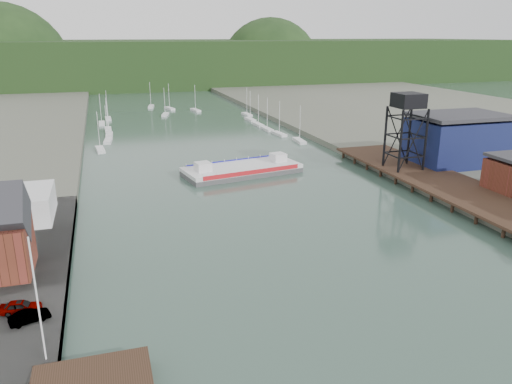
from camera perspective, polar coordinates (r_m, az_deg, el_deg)
ground at (r=51.25m, az=18.50°, el=-18.99°), size 600.00×600.00×0.00m
east_pier at (r=103.77m, az=21.18°, el=0.80°), size 14.00×70.00×2.45m
flagpole at (r=48.45m, az=-23.71°, el=-11.29°), size 0.16×0.16×12.00m
lift_tower at (r=110.12m, az=16.99°, el=9.47°), size 6.50×6.50×16.00m
blue_shed at (r=121.93m, az=22.02°, el=5.58°), size 20.50×14.50×11.30m
marina_sailboats at (r=175.46m, az=-8.37°, el=7.76°), size 57.71×92.65×0.90m
distant_hills at (r=335.16m, az=-13.71°, el=13.81°), size 500.00×120.00×80.00m
chain_ferry at (r=111.12m, az=-1.61°, el=2.62°), size 27.11×14.71×3.70m
car_west_a at (r=59.50m, az=-25.29°, el=-11.76°), size 4.29×2.04×1.42m
car_west_b at (r=57.39m, az=-24.46°, el=-12.82°), size 4.21×2.58×1.31m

